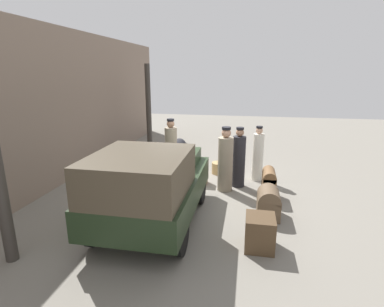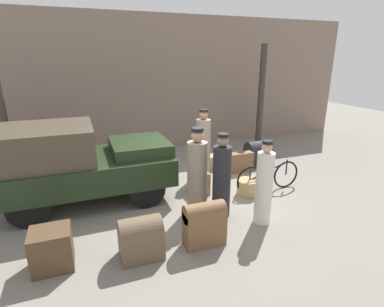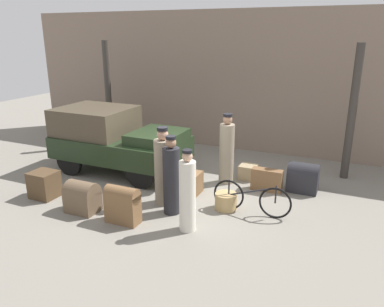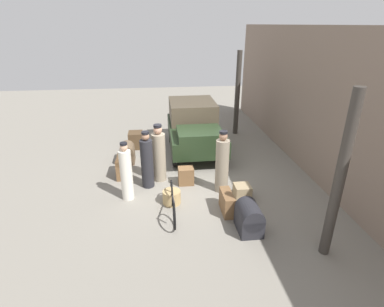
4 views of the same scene
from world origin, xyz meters
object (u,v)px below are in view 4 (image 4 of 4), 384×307
Objects in this scene: conductor_in_dark_uniform at (126,174)px; porter_with_bicycle at (222,164)px; trunk_umber_medium at (136,140)px; trunk_barrel_dark at (249,218)px; trunk_wicker_pale at (127,153)px; porter_standing_middle at (147,162)px; suitcase_small_leather at (122,164)px; bicycle at (173,203)px; trunk_large_brown at (186,176)px; wicker_basket at (172,197)px; porter_lifting_near_truck at (159,155)px; truck at (194,126)px; suitcase_tan_flat at (242,191)px; suitcase_black_upright at (227,202)px.

conductor_in_dark_uniform is 2.69m from porter_with_bicycle.
trunk_umber_medium is at bearing 179.68° from conductor_in_dark_uniform.
trunk_barrel_dark reaches higher than trunk_wicker_pale.
porter_with_bicycle is at bearing 76.77° from porter_standing_middle.
suitcase_small_leather is at bearing -6.82° from trunk_umber_medium.
bicycle reaches higher than trunk_large_brown.
trunk_umber_medium is (-3.79, 0.02, -0.46)m from conductor_in_dark_uniform.
wicker_basket is 0.62× the size of suitcase_small_leather.
trunk_umber_medium is (-4.75, -1.18, -0.04)m from bicycle.
trunk_wicker_pale is at bearing 176.90° from suitcase_small_leather.
porter_lifting_near_truck reaches higher than suitcase_small_leather.
bicycle is 1.03× the size of conductor_in_dark_uniform.
trunk_umber_medium is at bearing -143.93° from porter_with_bicycle.
truck is 5.74× the size of trunk_umber_medium.
truck is 3.22m from porter_with_bicycle.
porter_lifting_near_truck reaches higher than trunk_barrel_dark.
suitcase_small_leather is 1.10m from trunk_wicker_pale.
porter_with_bicycle reaches higher than wicker_basket.
suitcase_small_leather is at bearing -131.36° from porter_standing_middle.
truck is 4.99× the size of trunk_barrel_dark.
suitcase_tan_flat is 5.20m from trunk_umber_medium.
trunk_barrel_dark is 1.15× the size of trunk_umber_medium.
wicker_basket is 0.77× the size of trunk_umber_medium.
trunk_large_brown is 1.84m from suitcase_black_upright.
truck is 6.85× the size of trunk_large_brown.
trunk_large_brown is at bearing -150.74° from suitcase_black_upright.
porter_lifting_near_truck is 2.27× the size of suitcase_small_leather.
porter_lifting_near_truck is at bearing -120.54° from suitcase_tan_flat.
wicker_basket is 0.70× the size of trunk_wicker_pale.
bicycle is 2.09m from suitcase_tan_flat.
porter_with_bicycle is (-0.13, 2.69, 0.07)m from conductor_in_dark_uniform.
trunk_umber_medium is (-0.46, -2.26, -0.65)m from truck.
trunk_barrel_dark is (1.93, 0.26, -0.49)m from porter_with_bicycle.
suitcase_small_leather is (1.97, -2.55, -0.55)m from truck.
porter_with_bicycle is 4.04× the size of suitcase_tan_flat.
porter_standing_middle is 2.02m from trunk_wicker_pale.
porter_with_bicycle is at bearing 109.30° from wicker_basket.
suitcase_tan_flat is at bearing 47.76° from porter_with_bicycle.
porter_with_bicycle is 4.56m from trunk_umber_medium.
trunk_large_brown is at bearing 28.00° from trunk_umber_medium.
trunk_umber_medium is at bearing -142.41° from suitcase_tan_flat.
trunk_wicker_pale is at bearing -143.41° from trunk_barrel_dark.
trunk_umber_medium reaches higher than suitcase_tan_flat.
truck is 1.99× the size of porter_with_bicycle.
bicycle is at bearing -14.09° from truck.
suitcase_black_upright is (1.10, -0.09, -0.57)m from porter_with_bicycle.
porter_standing_middle is 3.25× the size of trunk_large_brown.
porter_lifting_near_truck is 2.39× the size of suitcase_black_upright.
porter_lifting_near_truck is 2.58× the size of trunk_wicker_pale.
porter_with_bicycle is 2.01m from trunk_barrel_dark.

